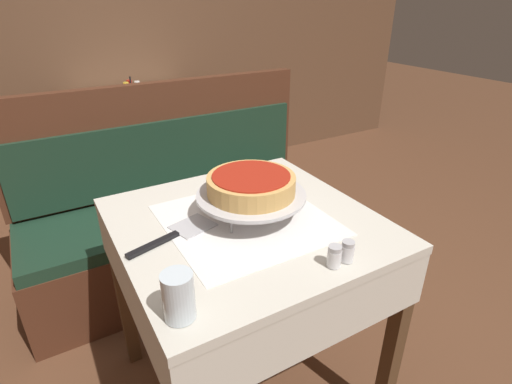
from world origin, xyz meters
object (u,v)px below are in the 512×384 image
Objects in this scene: pizza_server at (175,234)px; condiment_caddy at (132,94)px; salt_shaker at (334,256)px; water_glass_near at (179,296)px; booth_bench at (182,224)px; pepper_shaker at (347,251)px; pizza_pan_stand at (251,196)px; deep_dish_pizza at (251,184)px; dining_table_front at (247,251)px; dining_table_rear at (143,116)px.

condiment_caddy reaches higher than pizza_server.
salt_shaker is at bearing -90.74° from condiment_caddy.
salt_shaker is at bearing -3.65° from water_glass_near.
pepper_shaker is (0.07, -1.17, 0.50)m from booth_bench.
deep_dish_pizza is at bearing 74.05° from pizza_pan_stand.
dining_table_rear is at bearing 84.88° from dining_table_front.
dining_table_rear is 4.95× the size of condiment_caddy.
dining_table_rear is (0.16, 1.79, 0.00)m from dining_table_front.
dining_table_rear is 2.69× the size of pizza_server.
pizza_pan_stand is 1.19× the size of pizza_server.
water_glass_near is 1.89× the size of salt_shaker.
salt_shaker is (0.42, -0.03, -0.03)m from water_glass_near.
salt_shaker is (0.31, -0.35, 0.03)m from pizza_server.
salt_shaker is at bearing 180.00° from pepper_shaker.
water_glass_near is at bearing -107.92° from pizza_server.
salt_shaker is 0.38× the size of condiment_caddy.
dining_table_front is 0.20m from pizza_pan_stand.
pizza_server is at bearing 131.27° from salt_shaker.
pepper_shaker is at bearing -73.24° from deep_dish_pizza.
water_glass_near reaches higher than dining_table_rear.
booth_bench is at bearing 93.41° from pepper_shaker.
booth_bench is at bearing -93.08° from condiment_caddy.
dining_table_front is at bearing -94.03° from booth_bench.
salt_shaker is at bearing -80.44° from deep_dish_pizza.
pizza_pan_stand is 3.02× the size of water_glass_near.
salt_shaker reaches higher than pizza_server.
deep_dish_pizza is at bearing 26.12° from dining_table_front.
condiment_caddy is at bearing 87.29° from pizza_pan_stand.
dining_table_front is 2.86× the size of deep_dish_pizza.
dining_table_front is 0.37m from salt_shaker.
booth_bench is 0.99m from pizza_server.
booth_bench is at bearing 91.20° from salt_shaker.
pizza_pan_stand reaches higher than dining_table_rear.
dining_table_front is 1.00× the size of dining_table_rear.
pizza_pan_stand is 1.80m from condiment_caddy.
pizza_server is (-0.39, -1.77, 0.12)m from dining_table_rear.
booth_bench reaches higher than dining_table_front.
condiment_caddy reaches higher than pepper_shaker.
pizza_pan_stand is 5.70× the size of salt_shaker.
deep_dish_pizza is 4.56× the size of pepper_shaker.
booth_bench reaches higher than pizza_pan_stand.
salt_shaker reaches higher than dining_table_front.
dining_table_front is 0.38m from pepper_shaker.
salt_shaker is at bearing -92.08° from dining_table_rear.
pizza_server is at bearing 72.08° from water_glass_near.
pizza_pan_stand is (-0.13, -1.78, 0.19)m from dining_table_rear.
deep_dish_pizza reaches higher than pepper_shaker.
condiment_caddy is (0.34, 1.79, 0.03)m from pizza_server.
salt_shaker is at bearing -80.44° from pizza_pan_stand.
pizza_pan_stand reaches higher than dining_table_front.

